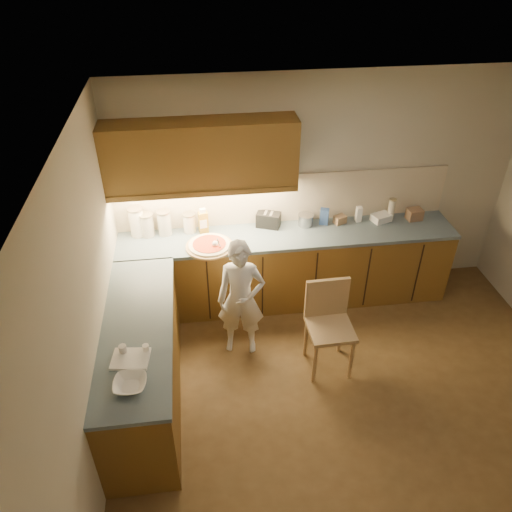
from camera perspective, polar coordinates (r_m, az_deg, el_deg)
The scene contains 24 objects.
room at distance 3.88m, azimuth 14.21°, elevation -0.93°, with size 4.54×4.50×2.62m.
l_counter at distance 5.38m, azimuth -1.37°, elevation -4.53°, with size 3.77×2.62×0.92m.
backsplash at distance 5.64m, azimuth 3.25°, elevation 6.60°, with size 3.75×0.02×0.58m, color beige.
upper_cabinets at distance 5.14m, azimuth -6.31°, elevation 11.38°, with size 1.95×0.36×0.73m.
pizza_on_board at distance 5.32m, azimuth -5.33°, elevation 1.20°, with size 0.51×0.51×0.20m.
child at distance 5.03m, azimuth -1.72°, elevation -4.93°, with size 0.48×0.32×1.32m, color white.
wooden_chair at distance 4.99m, azimuth 8.30°, elevation -7.23°, with size 0.44×0.44×0.97m.
mixing_bowl at distance 3.97m, azimuth -14.20°, elevation -14.02°, with size 0.25×0.25×0.06m, color white.
canister_a at distance 5.58m, azimuth -13.48°, elevation 3.84°, with size 0.17×0.17×0.34m.
canister_b at distance 5.57m, azimuth -12.35°, elevation 3.51°, with size 0.15×0.15×0.27m.
canister_c at distance 5.55m, azimuth -10.44°, elevation 3.78°, with size 0.15×0.15×0.29m.
canister_d at distance 5.56m, azimuth -7.63°, elevation 3.80°, with size 0.14×0.14×0.23m.
oil_jug at distance 5.52m, azimuth -6.04°, elevation 3.92°, with size 0.11×0.09×0.30m.
toaster at distance 5.63m, azimuth 1.43°, elevation 4.17°, with size 0.30×0.24×0.17m.
steel_pot at distance 5.69m, azimuth 5.69°, elevation 4.14°, with size 0.18×0.18×0.14m.
blue_box at distance 5.72m, azimuth 7.81°, elevation 4.50°, with size 0.10×0.07×0.19m, color #315094.
card_box_a at distance 5.79m, azimuth 9.57°, elevation 4.13°, with size 0.13×0.09×0.09m, color tan.
white_bottle at distance 5.84m, azimuth 11.66°, elevation 4.70°, with size 0.06×0.06×0.18m, color white.
flat_pack at distance 5.93m, azimuth 14.12°, elevation 4.28°, with size 0.21×0.15×0.08m, color white.
tall_jar at distance 5.96m, azimuth 15.21°, elevation 5.22°, with size 0.08×0.08×0.26m.
card_box_b at distance 6.06m, azimuth 17.65°, elevation 4.58°, with size 0.17×0.13×0.13m, color #9A7352.
dough_cloth at distance 4.18m, azimuth -14.14°, elevation -11.32°, with size 0.29×0.23×0.02m, color white.
spice_jar_a at distance 4.22m, azimuth -14.97°, elevation -10.31°, with size 0.06×0.06×0.08m, color silver.
spice_jar_b at distance 4.20m, azimuth -12.47°, elevation -10.28°, with size 0.05×0.05×0.07m, color white.
Camera 1 is at (-1.35, -2.90, 3.87)m, focal length 35.00 mm.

